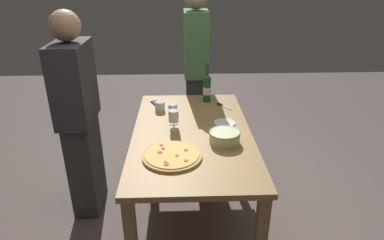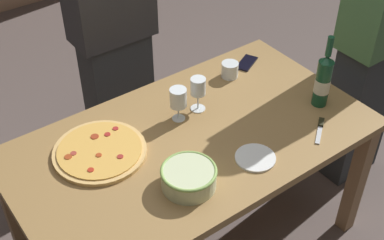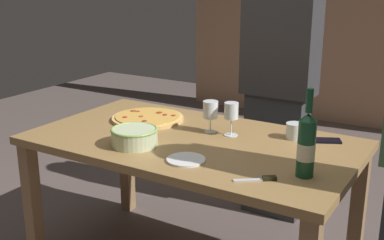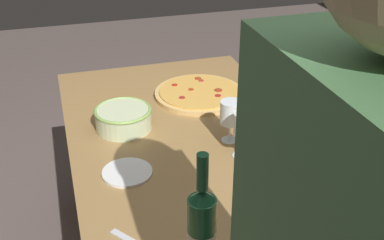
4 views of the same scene
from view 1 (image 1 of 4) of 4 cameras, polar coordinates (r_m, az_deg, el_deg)
ground_plane at (r=2.99m, az=-0.00°, el=-14.93°), size 8.00×8.00×0.00m
dining_table at (r=2.62m, az=-0.00°, el=-3.77°), size 1.60×0.90×0.75m
pizza at (r=2.24m, az=-3.40°, el=-6.05°), size 0.40×0.40×0.03m
serving_bowl at (r=2.41m, az=5.55°, el=-2.78°), size 0.22×0.22×0.09m
wine_bottle at (r=3.11m, az=2.55°, el=5.52°), size 0.07×0.07×0.36m
wine_glass_near_pizza at (r=2.55m, az=-3.15°, el=0.60°), size 0.08×0.08×0.16m
wine_glass_by_bottle at (r=2.65m, az=-3.26°, el=1.74°), size 0.07×0.07×0.17m
cup_amber at (r=2.96m, az=-5.47°, el=2.39°), size 0.09×0.09×0.08m
side_plate at (r=2.71m, az=5.57°, el=-0.51°), size 0.17×0.17×0.01m
cell_phone at (r=3.11m, az=-5.98°, el=2.81°), size 0.16×0.13×0.01m
pizza_knife at (r=3.05m, az=5.18°, el=2.42°), size 0.15×0.12×0.02m
person_host at (r=2.75m, az=-18.60°, el=0.26°), size 0.44×0.24×1.64m
person_guest_left at (r=3.56m, az=0.64°, el=8.25°), size 0.39×0.24×1.75m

